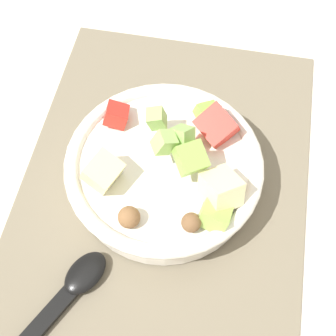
% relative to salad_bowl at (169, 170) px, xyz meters
% --- Properties ---
extents(ground_plane, '(2.40, 2.40, 0.00)m').
position_rel_salad_bowl_xyz_m(ground_plane, '(0.01, -0.01, -0.04)').
color(ground_plane, silver).
extents(placemat, '(0.51, 0.35, 0.01)m').
position_rel_salad_bowl_xyz_m(placemat, '(0.01, -0.01, -0.04)').
color(placemat, '#756B56').
rests_on(placemat, ground_plane).
extents(salad_bowl, '(0.23, 0.23, 0.10)m').
position_rel_salad_bowl_xyz_m(salad_bowl, '(0.00, 0.00, 0.00)').
color(salad_bowl, white).
rests_on(salad_bowl, placemat).
extents(serving_spoon, '(0.20, 0.12, 0.01)m').
position_rel_salad_bowl_xyz_m(serving_spoon, '(0.17, -0.09, -0.03)').
color(serving_spoon, black).
rests_on(serving_spoon, placemat).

